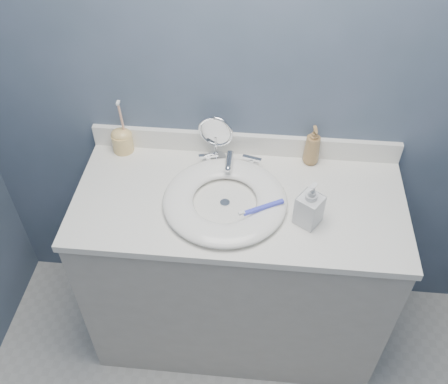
# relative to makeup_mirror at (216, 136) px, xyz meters

# --- Properties ---
(back_wall) EXTENTS (2.20, 0.02, 2.40)m
(back_wall) POSITION_rel_makeup_mirror_xyz_m (0.11, 0.06, 0.21)
(back_wall) COLOR #435365
(back_wall) RESTS_ON ground
(vanity_cabinet) EXTENTS (1.20, 0.55, 0.85)m
(vanity_cabinet) POSITION_rel_makeup_mirror_xyz_m (0.11, -0.22, -0.57)
(vanity_cabinet) COLOR #BAB3AA
(vanity_cabinet) RESTS_ON ground
(countertop) EXTENTS (1.22, 0.57, 0.03)m
(countertop) POSITION_rel_makeup_mirror_xyz_m (0.11, -0.22, -0.13)
(countertop) COLOR white
(countertop) RESTS_ON vanity_cabinet
(backsplash) EXTENTS (1.22, 0.02, 0.09)m
(backsplash) POSITION_rel_makeup_mirror_xyz_m (0.11, 0.05, -0.07)
(backsplash) COLOR white
(backsplash) RESTS_ON countertop
(basin) EXTENTS (0.45, 0.45, 0.04)m
(basin) POSITION_rel_makeup_mirror_xyz_m (0.06, -0.25, -0.09)
(basin) COLOR white
(basin) RESTS_ON countertop
(drain) EXTENTS (0.04, 0.04, 0.01)m
(drain) POSITION_rel_makeup_mirror_xyz_m (0.06, -0.25, -0.11)
(drain) COLOR silver
(drain) RESTS_ON countertop
(faucet) EXTENTS (0.25, 0.13, 0.07)m
(faucet) POSITION_rel_makeup_mirror_xyz_m (0.06, -0.05, -0.08)
(faucet) COLOR silver
(faucet) RESTS_ON countertop
(makeup_mirror) EXTENTS (0.14, 0.08, 0.20)m
(makeup_mirror) POSITION_rel_makeup_mirror_xyz_m (0.00, 0.00, 0.00)
(makeup_mirror) COLOR silver
(makeup_mirror) RESTS_ON countertop
(soap_bottle_amber) EXTENTS (0.07, 0.07, 0.17)m
(soap_bottle_amber) POSITION_rel_makeup_mirror_xyz_m (0.37, 0.02, -0.03)
(soap_bottle_amber) COLOR #9B7546
(soap_bottle_amber) RESTS_ON countertop
(soap_bottle_clear) EXTENTS (0.11, 0.11, 0.18)m
(soap_bottle_clear) POSITION_rel_makeup_mirror_xyz_m (0.35, -0.30, -0.02)
(soap_bottle_clear) COLOR silver
(soap_bottle_clear) RESTS_ON countertop
(toothbrush_holder) EXTENTS (0.08, 0.08, 0.24)m
(toothbrush_holder) POSITION_rel_makeup_mirror_xyz_m (-0.38, 0.02, -0.06)
(toothbrush_holder) COLOR #E7C173
(toothbrush_holder) RESTS_ON countertop
(toothbrush_lying) EXTENTS (0.16, 0.10, 0.02)m
(toothbrush_lying) POSITION_rel_makeup_mirror_xyz_m (0.19, -0.30, -0.07)
(toothbrush_lying) COLOR #3E46DD
(toothbrush_lying) RESTS_ON basin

